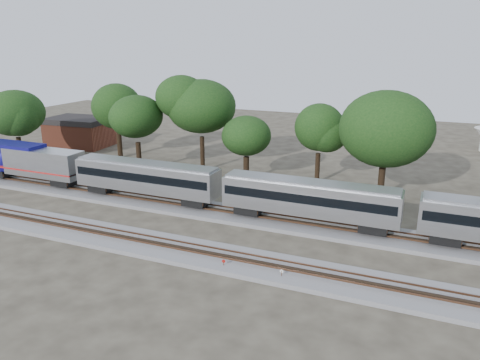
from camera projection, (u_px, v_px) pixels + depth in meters
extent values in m
plane|color=#383328|center=(186.00, 233.00, 45.99)|extent=(160.00, 160.00, 0.00)
cube|color=slate|center=(213.00, 211.00, 51.22)|extent=(160.00, 5.00, 0.40)
cube|color=brown|center=(210.00, 209.00, 50.46)|extent=(160.00, 0.08, 0.15)
cube|color=brown|center=(216.00, 205.00, 51.72)|extent=(160.00, 0.08, 0.15)
cube|color=slate|center=(164.00, 247.00, 42.40)|extent=(160.00, 5.00, 0.40)
cube|color=brown|center=(160.00, 246.00, 41.64)|extent=(160.00, 0.08, 0.15)
cube|color=brown|center=(168.00, 239.00, 42.90)|extent=(160.00, 0.08, 0.15)
cube|color=#B9BBC1|center=(44.00, 162.00, 59.13)|extent=(10.78, 3.05, 3.35)
ellipsoid|color=navy|center=(0.00, 159.00, 62.08)|extent=(5.49, 3.17, 4.68)
cube|color=navy|center=(13.00, 147.00, 60.53)|extent=(8.64, 2.99, 1.02)
cube|color=black|center=(1.00, 151.00, 61.59)|extent=(0.45, 2.34, 1.33)
cube|color=#B11C1B|center=(37.00, 168.00, 59.84)|extent=(13.22, 3.09, 0.18)
cube|color=black|center=(2.00, 172.00, 62.56)|extent=(2.64, 2.24, 0.91)
cube|color=black|center=(65.00, 181.00, 58.60)|extent=(2.64, 2.24, 0.91)
cube|color=#B9BBC1|center=(146.00, 177.00, 53.48)|extent=(17.69, 3.05, 3.05)
cube|color=black|center=(146.00, 174.00, 53.39)|extent=(17.08, 3.10, 0.91)
cube|color=gray|center=(146.00, 164.00, 53.03)|extent=(17.28, 2.44, 0.36)
cube|color=black|center=(102.00, 187.00, 56.43)|extent=(2.64, 2.24, 0.91)
cube|color=black|center=(196.00, 200.00, 51.68)|extent=(2.64, 2.24, 0.91)
cube|color=#B9BBC1|center=(309.00, 198.00, 46.39)|extent=(17.69, 3.05, 3.05)
cube|color=black|center=(309.00, 195.00, 46.30)|extent=(17.08, 3.10, 0.91)
cube|color=gray|center=(310.00, 183.00, 45.93)|extent=(17.28, 2.44, 0.36)
cube|color=black|center=(249.00, 208.00, 49.34)|extent=(2.64, 2.24, 0.91)
cube|color=black|center=(374.00, 226.00, 44.58)|extent=(2.64, 2.24, 0.91)
cube|color=black|center=(445.00, 236.00, 42.25)|extent=(2.64, 2.24, 0.91)
cylinder|color=#512D19|center=(224.00, 265.00, 38.55)|extent=(0.05, 0.05, 0.81)
cylinder|color=#A60E0B|center=(224.00, 261.00, 38.45)|extent=(0.29, 0.09, 0.29)
cylinder|color=#512D19|center=(282.00, 275.00, 36.86)|extent=(0.06, 0.06, 0.84)
cylinder|color=silver|center=(282.00, 271.00, 36.75)|extent=(0.30, 0.05, 0.30)
cube|color=#512D19|center=(206.00, 263.00, 39.58)|extent=(0.58, 0.48, 0.30)
cube|color=brown|center=(80.00, 134.00, 82.91)|extent=(10.89, 8.03, 4.14)
cube|color=black|center=(79.00, 120.00, 82.17)|extent=(11.11, 8.25, 0.93)
cylinder|color=black|center=(20.00, 151.00, 70.37)|extent=(0.70, 0.70, 4.24)
ellipsoid|color=black|center=(15.00, 113.00, 68.70)|extent=(7.99, 7.99, 6.79)
cylinder|color=black|center=(120.00, 144.00, 74.59)|extent=(0.70, 0.70, 4.45)
ellipsoid|color=black|center=(117.00, 106.00, 72.85)|extent=(8.38, 8.38, 7.13)
cylinder|color=black|center=(139.00, 157.00, 66.76)|extent=(0.70, 0.70, 4.28)
ellipsoid|color=black|center=(136.00, 116.00, 65.08)|extent=(8.07, 8.07, 6.86)
cylinder|color=black|center=(202.00, 154.00, 67.04)|extent=(0.70, 0.70, 5.01)
ellipsoid|color=black|center=(201.00, 106.00, 65.07)|extent=(9.46, 9.46, 8.04)
cylinder|color=black|center=(246.00, 169.00, 62.59)|extent=(0.70, 0.70, 3.31)
ellipsoid|color=black|center=(246.00, 136.00, 61.29)|extent=(6.24, 6.24, 5.30)
cylinder|color=black|center=(317.00, 168.00, 61.48)|extent=(0.70, 0.70, 4.01)
ellipsoid|color=black|center=(319.00, 127.00, 59.91)|extent=(7.56, 7.56, 6.43)
cylinder|color=black|center=(381.00, 182.00, 54.69)|extent=(0.70, 0.70, 4.59)
ellipsoid|color=black|center=(386.00, 129.00, 52.89)|extent=(8.65, 8.65, 7.36)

